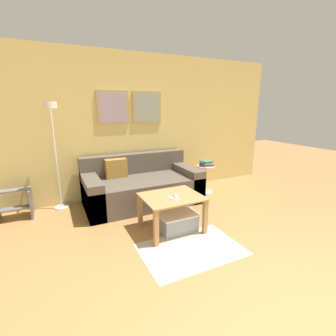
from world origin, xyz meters
TOP-DOWN VIEW (x-y plane):
  - wall_back at (-0.01, 3.62)m, footprint 5.60×0.09m
  - area_rug at (-0.24, 1.46)m, footprint 1.18×0.80m
  - couch at (-0.26, 3.10)m, footprint 1.93×0.99m
  - coffee_table at (-0.23, 2.00)m, footprint 0.77×0.64m
  - storage_bin at (-0.17, 1.96)m, footprint 0.51×0.39m
  - floor_lamp at (-1.55, 3.27)m, footprint 0.21×0.49m
  - side_table at (1.02, 3.03)m, footprint 0.34×0.34m
  - book_stack at (1.04, 3.03)m, footprint 0.27×0.21m
  - remote_control at (-0.20, 1.93)m, footprint 0.10×0.15m
  - cell_phone at (-0.26, 1.91)m, footprint 0.12×0.15m
  - step_stool at (-2.18, 3.31)m, footprint 0.47×0.33m

SIDE VIEW (x-z plane):
  - area_rug at x=-0.24m, z-range 0.00..0.01m
  - storage_bin at x=-0.17m, z-range 0.00..0.25m
  - step_stool at x=-2.18m, z-range 0.02..0.46m
  - couch at x=-0.26m, z-range -0.12..0.69m
  - side_table at x=1.02m, z-range 0.05..0.58m
  - coffee_table at x=-0.23m, z-range 0.14..0.63m
  - cell_phone at x=-0.26m, z-range 0.49..0.49m
  - remote_control at x=-0.20m, z-range 0.49..0.51m
  - book_stack at x=1.04m, z-range 0.53..0.63m
  - floor_lamp at x=-1.55m, z-range 0.33..2.03m
  - wall_back at x=-0.01m, z-range 0.01..2.56m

